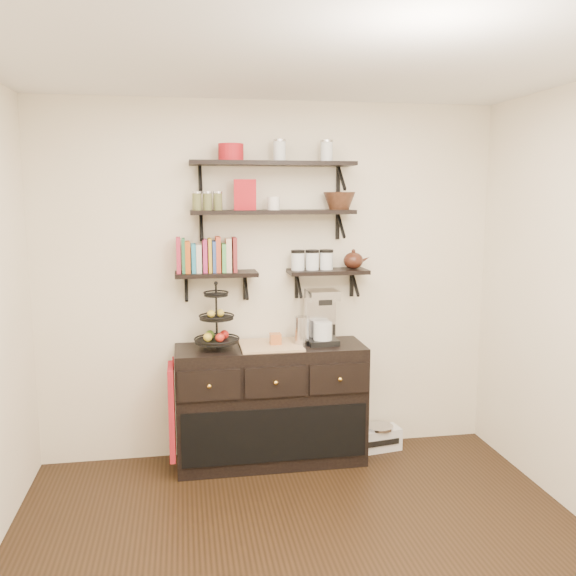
{
  "coord_description": "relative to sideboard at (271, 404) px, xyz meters",
  "views": [
    {
      "loc": [
        -0.66,
        -2.83,
        2.02
      ],
      "look_at": [
        0.03,
        1.15,
        1.39
      ],
      "focal_mm": 38.0,
      "sensor_mm": 36.0,
      "label": 1
    }
  ],
  "objects": [
    {
      "name": "ceiling",
      "position": [
        0.04,
        -1.51,
        2.25
      ],
      "size": [
        3.5,
        3.5,
        0.02
      ],
      "primitive_type": "cube",
      "color": "white",
      "rests_on": "back_wall"
    },
    {
      "name": "back_wall",
      "position": [
        0.04,
        0.24,
        0.9
      ],
      "size": [
        3.5,
        0.02,
        2.7
      ],
      "primitive_type": "cube",
      "color": "white",
      "rests_on": "ground"
    },
    {
      "name": "shelf_top",
      "position": [
        0.04,
        0.1,
        1.78
      ],
      "size": [
        1.2,
        0.27,
        0.23
      ],
      "color": "black",
      "rests_on": "back_wall"
    },
    {
      "name": "shelf_mid",
      "position": [
        0.04,
        0.1,
        1.43
      ],
      "size": [
        1.2,
        0.27,
        0.23
      ],
      "color": "black",
      "rests_on": "back_wall"
    },
    {
      "name": "shelf_low_left",
      "position": [
        -0.38,
        0.12,
        0.98
      ],
      "size": [
        0.6,
        0.25,
        0.23
      ],
      "color": "black",
      "rests_on": "back_wall"
    },
    {
      "name": "shelf_low_right",
      "position": [
        0.46,
        0.12,
        0.98
      ],
      "size": [
        0.6,
        0.25,
        0.23
      ],
      "color": "black",
      "rests_on": "back_wall"
    },
    {
      "name": "cookbooks",
      "position": [
        -0.44,
        0.12,
        1.11
      ],
      "size": [
        0.43,
        0.15,
        0.26
      ],
      "color": "#A7243C",
      "rests_on": "shelf_low_left"
    },
    {
      "name": "glass_canisters",
      "position": [
        0.34,
        0.12,
        1.06
      ],
      "size": [
        0.32,
        0.1,
        0.13
      ],
      "color": "silver",
      "rests_on": "shelf_low_right"
    },
    {
      "name": "sideboard",
      "position": [
        0.0,
        0.0,
        0.0
      ],
      "size": [
        1.4,
        0.5,
        0.92
      ],
      "color": "black",
      "rests_on": "floor"
    },
    {
      "name": "fruit_stand",
      "position": [
        -0.39,
        0.0,
        0.61
      ],
      "size": [
        0.32,
        0.32,
        0.47
      ],
      "rotation": [
        0.0,
        0.0,
        0.2
      ],
      "color": "black",
      "rests_on": "sideboard"
    },
    {
      "name": "candle",
      "position": [
        0.04,
        0.0,
        0.5
      ],
      "size": [
        0.08,
        0.08,
        0.08
      ],
      "primitive_type": "cube",
      "color": "#AE5928",
      "rests_on": "sideboard"
    },
    {
      "name": "coffee_maker",
      "position": [
        0.39,
        0.03,
        0.64
      ],
      "size": [
        0.24,
        0.23,
        0.41
      ],
      "rotation": [
        0.0,
        0.0,
        0.07
      ],
      "color": "black",
      "rests_on": "sideboard"
    },
    {
      "name": "thermal_carafe",
      "position": [
        0.23,
        -0.02,
        0.56
      ],
      "size": [
        0.11,
        0.11,
        0.22
      ],
      "primitive_type": "cylinder",
      "color": "silver",
      "rests_on": "sideboard"
    },
    {
      "name": "apron",
      "position": [
        -0.73,
        -0.1,
        0.03
      ],
      "size": [
        0.04,
        0.29,
        0.67
      ],
      "primitive_type": "cube",
      "color": "maroon",
      "rests_on": "sideboard"
    },
    {
      "name": "radio",
      "position": [
        0.88,
        0.07,
        -0.36
      ],
      "size": [
        0.35,
        0.25,
        0.2
      ],
      "rotation": [
        0.0,
        0.0,
        0.16
      ],
      "color": "silver",
      "rests_on": "floor"
    },
    {
      "name": "recipe_box",
      "position": [
        -0.17,
        0.1,
        1.56
      ],
      "size": [
        0.17,
        0.08,
        0.22
      ],
      "primitive_type": "cube",
      "rotation": [
        0.0,
        0.0,
        -0.1
      ],
      "color": "#A5121A",
      "rests_on": "shelf_mid"
    },
    {
      "name": "walnut_bowl",
      "position": [
        0.54,
        0.1,
        1.51
      ],
      "size": [
        0.24,
        0.24,
        0.13
      ],
      "primitive_type": null,
      "color": "black",
      "rests_on": "shelf_mid"
    },
    {
      "name": "ramekins",
      "position": [
        0.04,
        0.1,
        1.5
      ],
      "size": [
        0.09,
        0.09,
        0.1
      ],
      "primitive_type": "cylinder",
      "color": "white",
      "rests_on": "shelf_mid"
    },
    {
      "name": "teapot",
      "position": [
        0.66,
        0.12,
        1.07
      ],
      "size": [
        0.23,
        0.2,
        0.15
      ],
      "primitive_type": null,
      "rotation": [
        0.0,
        0.0,
        -0.26
      ],
      "color": "#381A11",
      "rests_on": "shelf_low_right"
    },
    {
      "name": "red_pot",
      "position": [
        -0.27,
        0.1,
        1.86
      ],
      "size": [
        0.18,
        0.18,
        0.12
      ],
      "primitive_type": "cylinder",
      "color": "#A5121A",
      "rests_on": "shelf_top"
    }
  ]
}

